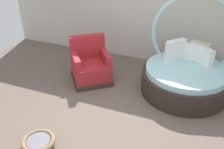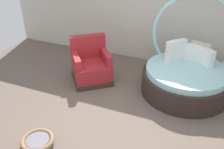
{
  "view_description": "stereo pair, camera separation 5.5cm",
  "coord_description": "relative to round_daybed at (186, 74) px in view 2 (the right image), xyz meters",
  "views": [
    {
      "loc": [
        1.14,
        -3.11,
        2.84
      ],
      "look_at": [
        -0.32,
        0.58,
        0.55
      ],
      "focal_mm": 39.48,
      "sensor_mm": 36.0,
      "label": 1
    },
    {
      "loc": [
        1.2,
        -3.08,
        2.84
      ],
      "look_at": [
        -0.32,
        0.58,
        0.55
      ],
      "focal_mm": 39.48,
      "sensor_mm": 36.0,
      "label": 2
    }
  ],
  "objects": [
    {
      "name": "back_wall",
      "position": [
        -0.94,
        1.15,
        0.93
      ],
      "size": [
        8.0,
        0.12,
        2.63
      ],
      "primitive_type": "cube",
      "color": "beige",
      "rests_on": "ground_plane"
    },
    {
      "name": "pet_basket",
      "position": [
        -1.84,
        -2.42,
        -0.31
      ],
      "size": [
        0.51,
        0.51,
        0.13
      ],
      "color": "#8E704C",
      "rests_on": "ground_plane"
    },
    {
      "name": "red_armchair",
      "position": [
        -1.97,
        -0.33,
        -0.06
      ],
      "size": [
        1.12,
        1.12,
        0.94
      ],
      "color": "#38281E",
      "rests_on": "ground_plane"
    },
    {
      "name": "ground_plane",
      "position": [
        -0.94,
        -1.44,
        -0.4
      ],
      "size": [
        8.0,
        8.0,
        0.02
      ],
      "primitive_type": "cube",
      "color": "#66564C"
    },
    {
      "name": "round_daybed",
      "position": [
        0.0,
        0.0,
        0.0
      ],
      "size": [
        1.72,
        1.72,
        1.9
      ],
      "color": "#2D231E",
      "rests_on": "ground_plane"
    }
  ]
}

